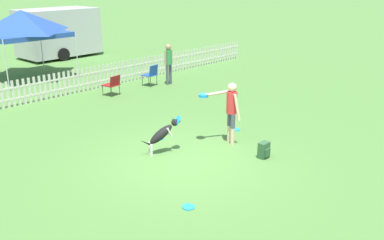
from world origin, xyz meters
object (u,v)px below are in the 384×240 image
(frisbee_midfield, at_px, (236,130))
(canopy_tent_secondary, at_px, (22,23))
(backpack_on_grass, at_px, (264,150))
(equipment_trailer, at_px, (58,32))
(handler_person, at_px, (230,106))
(frisbee_near_dog, at_px, (159,139))
(folding_chair_center, at_px, (112,84))
(frisbee_near_handler, at_px, (188,207))
(leaping_dog, at_px, (163,133))
(folding_chair_blue_left, at_px, (151,73))
(spectator_standing, at_px, (169,60))

(frisbee_midfield, xyz_separation_m, canopy_tent_secondary, (-1.04, 10.82, 2.36))
(backpack_on_grass, bearing_deg, canopy_tent_secondary, 89.65)
(canopy_tent_secondary, height_order, equipment_trailer, canopy_tent_secondary)
(handler_person, distance_m, frisbee_near_dog, 2.21)
(folding_chair_center, bearing_deg, frisbee_near_handler, 52.35)
(handler_person, relative_size, leaping_dog, 1.58)
(frisbee_near_handler, bearing_deg, handler_person, 26.05)
(frisbee_midfield, height_order, backpack_on_grass, backpack_on_grass)
(folding_chair_blue_left, distance_m, spectator_standing, 0.91)
(canopy_tent_secondary, xyz_separation_m, equipment_trailer, (3.66, 3.58, -1.00))
(frisbee_near_dog, distance_m, spectator_standing, 6.36)
(handler_person, xyz_separation_m, frisbee_near_handler, (-3.20, -1.56, -1.05))
(handler_person, xyz_separation_m, frisbee_midfield, (0.96, 0.51, -1.05))
(frisbee_near_dog, bearing_deg, equipment_trailer, 70.62)
(leaping_dog, distance_m, folding_chair_blue_left, 7.05)
(equipment_trailer, bearing_deg, leaping_dog, -112.22)
(folding_chair_center, height_order, equipment_trailer, equipment_trailer)
(handler_person, relative_size, frisbee_midfield, 6.65)
(handler_person, distance_m, leaping_dog, 1.94)
(equipment_trailer, bearing_deg, handler_person, -105.23)
(canopy_tent_secondary, bearing_deg, frisbee_near_dog, -96.00)
(folding_chair_blue_left, relative_size, canopy_tent_secondary, 0.28)
(frisbee_near_dog, relative_size, folding_chair_center, 0.32)
(backpack_on_grass, distance_m, folding_chair_center, 7.52)
(handler_person, xyz_separation_m, folding_chair_center, (0.74, 6.22, -0.60))
(leaping_dog, xyz_separation_m, frisbee_midfield, (2.66, -0.28, -0.54))
(folding_chair_center, bearing_deg, frisbee_midfield, 81.38)
(handler_person, xyz_separation_m, spectator_standing, (3.42, 5.96, -0.04))
(frisbee_near_handler, xyz_separation_m, frisbee_near_dog, (2.10, 3.17, 0.00))
(handler_person, height_order, folding_chair_center, handler_person)
(leaping_dog, xyz_separation_m, folding_chair_center, (2.45, 5.44, -0.09))
(frisbee_near_dog, relative_size, spectator_standing, 0.15)
(backpack_on_grass, relative_size, canopy_tent_secondary, 0.13)
(leaping_dog, relative_size, frisbee_midfield, 4.20)
(handler_person, distance_m, folding_chair_blue_left, 6.86)
(frisbee_near_dog, relative_size, equipment_trailer, 0.05)
(handler_person, height_order, frisbee_near_dog, handler_person)
(frisbee_near_dog, height_order, folding_chair_blue_left, folding_chair_blue_left)
(leaping_dog, xyz_separation_m, canopy_tent_secondary, (1.62, 10.55, 1.82))
(frisbee_near_dog, distance_m, frisbee_midfield, 2.34)
(backpack_on_grass, bearing_deg, equipment_trailer, 76.99)
(frisbee_midfield, relative_size, spectator_standing, 0.15)
(frisbee_near_handler, bearing_deg, folding_chair_blue_left, 52.92)
(folding_chair_blue_left, bearing_deg, canopy_tent_secondary, -71.36)
(frisbee_near_dog, xyz_separation_m, frisbee_midfield, (2.06, -1.10, 0.00))
(backpack_on_grass, xyz_separation_m, folding_chair_center, (0.90, 7.46, 0.27))
(folding_chair_blue_left, bearing_deg, equipment_trailer, -106.02)
(folding_chair_center, distance_m, spectator_standing, 2.75)
(folding_chair_center, bearing_deg, spectator_standing, 163.77)
(folding_chair_blue_left, bearing_deg, handler_person, 56.16)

